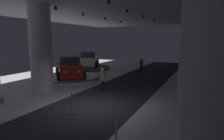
{
  "coord_description": "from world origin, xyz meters",
  "views": [
    {
      "loc": [
        4.97,
        -8.19,
        3.29
      ],
      "look_at": [
        -0.46,
        3.16,
        1.4
      ],
      "focal_mm": 31.62,
      "sensor_mm": 36.0,
      "label": 1
    }
  ],
  "objects_px": {
    "column_left": "(41,49)",
    "display_car_mid_left": "(69,67)",
    "visitor_walking_far": "(141,65)",
    "display_platform_mid_left": "(70,78)",
    "column_right": "(204,60)",
    "display_car_far_left": "(88,60)",
    "display_platform_far_left": "(89,67)",
    "visitor_walking_near": "(102,78)"
  },
  "relations": [
    {
      "from": "column_left",
      "to": "display_car_far_left",
      "type": "xyz_separation_m",
      "value": [
        -2.94,
        10.17,
        -1.7
      ]
    },
    {
      "from": "column_left",
      "to": "display_car_mid_left",
      "type": "xyz_separation_m",
      "value": [
        -1.01,
        4.12,
        -1.74
      ]
    },
    {
      "from": "display_platform_mid_left",
      "to": "display_car_mid_left",
      "type": "distance_m",
      "value": 0.87
    },
    {
      "from": "visitor_walking_far",
      "to": "column_left",
      "type": "bearing_deg",
      "value": -113.1
    },
    {
      "from": "column_right",
      "to": "visitor_walking_far",
      "type": "height_order",
      "value": "column_right"
    },
    {
      "from": "display_car_mid_left",
      "to": "display_platform_far_left",
      "type": "relative_size",
      "value": 0.86
    },
    {
      "from": "column_left",
      "to": "display_platform_mid_left",
      "type": "distance_m",
      "value": 4.96
    },
    {
      "from": "column_right",
      "to": "column_left",
      "type": "relative_size",
      "value": 1.0
    },
    {
      "from": "display_car_far_left",
      "to": "visitor_walking_far",
      "type": "relative_size",
      "value": 2.87
    },
    {
      "from": "display_platform_far_left",
      "to": "visitor_walking_far",
      "type": "relative_size",
      "value": 3.15
    },
    {
      "from": "column_left",
      "to": "display_platform_mid_left",
      "type": "xyz_separation_m",
      "value": [
        -0.99,
        4.09,
        -2.61
      ]
    },
    {
      "from": "display_platform_mid_left",
      "to": "display_car_far_left",
      "type": "distance_m",
      "value": 6.45
    },
    {
      "from": "column_left",
      "to": "visitor_walking_far",
      "type": "relative_size",
      "value": 3.46
    },
    {
      "from": "column_left",
      "to": "visitor_walking_near",
      "type": "height_order",
      "value": "column_left"
    },
    {
      "from": "display_car_mid_left",
      "to": "display_car_far_left",
      "type": "relative_size",
      "value": 0.94
    },
    {
      "from": "display_car_mid_left",
      "to": "visitor_walking_far",
      "type": "height_order",
      "value": "display_car_mid_left"
    },
    {
      "from": "column_right",
      "to": "visitor_walking_near",
      "type": "bearing_deg",
      "value": 140.08
    },
    {
      "from": "display_platform_mid_left",
      "to": "visitor_walking_near",
      "type": "bearing_deg",
      "value": -29.26
    },
    {
      "from": "visitor_walking_far",
      "to": "display_car_mid_left",
      "type": "bearing_deg",
      "value": -134.79
    },
    {
      "from": "column_left",
      "to": "display_platform_far_left",
      "type": "distance_m",
      "value": 10.87
    },
    {
      "from": "display_platform_mid_left",
      "to": "display_platform_far_left",
      "type": "relative_size",
      "value": 1.02
    },
    {
      "from": "display_car_far_left",
      "to": "column_right",
      "type": "bearing_deg",
      "value": -47.6
    },
    {
      "from": "display_car_mid_left",
      "to": "visitor_walking_far",
      "type": "xyz_separation_m",
      "value": [
        4.85,
        4.88,
        -0.1
      ]
    },
    {
      "from": "column_left",
      "to": "display_car_far_left",
      "type": "relative_size",
      "value": 1.21
    },
    {
      "from": "display_car_far_left",
      "to": "visitor_walking_far",
      "type": "bearing_deg",
      "value": -9.81
    },
    {
      "from": "display_platform_far_left",
      "to": "visitor_walking_far",
      "type": "bearing_deg",
      "value": -9.6
    },
    {
      "from": "column_right",
      "to": "display_car_mid_left",
      "type": "relative_size",
      "value": 1.28
    },
    {
      "from": "column_right",
      "to": "display_platform_mid_left",
      "type": "relative_size",
      "value": 1.08
    },
    {
      "from": "column_right",
      "to": "visitor_walking_far",
      "type": "relative_size",
      "value": 3.46
    },
    {
      "from": "column_right",
      "to": "display_platform_mid_left",
      "type": "height_order",
      "value": "column_right"
    },
    {
      "from": "column_left",
      "to": "column_right",
      "type": "bearing_deg",
      "value": -19.55
    },
    {
      "from": "column_right",
      "to": "display_car_mid_left",
      "type": "height_order",
      "value": "column_right"
    },
    {
      "from": "display_platform_mid_left",
      "to": "column_right",
      "type": "bearing_deg",
      "value": -35.58
    },
    {
      "from": "display_platform_mid_left",
      "to": "visitor_walking_near",
      "type": "relative_size",
      "value": 3.22
    },
    {
      "from": "display_car_mid_left",
      "to": "column_right",
      "type": "bearing_deg",
      "value": -35.61
    },
    {
      "from": "column_left",
      "to": "visitor_walking_near",
      "type": "xyz_separation_m",
      "value": [
        3.57,
        1.54,
        -1.84
      ]
    },
    {
      "from": "display_car_mid_left",
      "to": "visitor_walking_near",
      "type": "distance_m",
      "value": 5.25
    },
    {
      "from": "visitor_walking_far",
      "to": "display_platform_far_left",
      "type": "bearing_deg",
      "value": 170.4
    },
    {
      "from": "column_left",
      "to": "visitor_walking_far",
      "type": "distance_m",
      "value": 9.96
    },
    {
      "from": "display_car_mid_left",
      "to": "display_platform_mid_left",
      "type": "bearing_deg",
      "value": -47.18
    },
    {
      "from": "visitor_walking_far",
      "to": "display_platform_mid_left",
      "type": "bearing_deg",
      "value": -134.53
    },
    {
      "from": "display_platform_mid_left",
      "to": "visitor_walking_far",
      "type": "xyz_separation_m",
      "value": [
        4.83,
        4.91,
        0.77
      ]
    }
  ]
}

